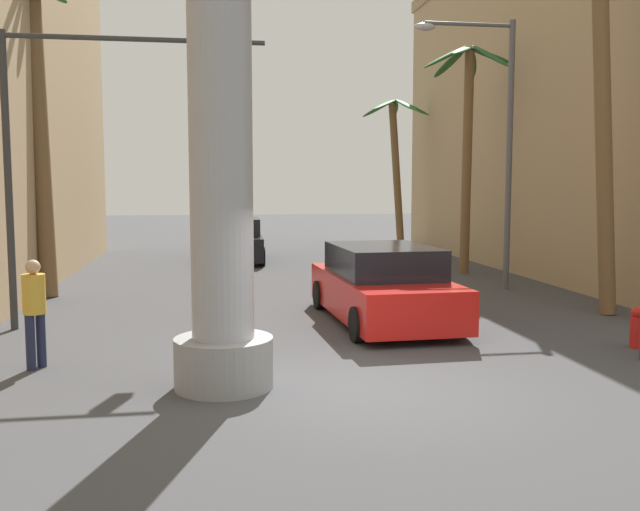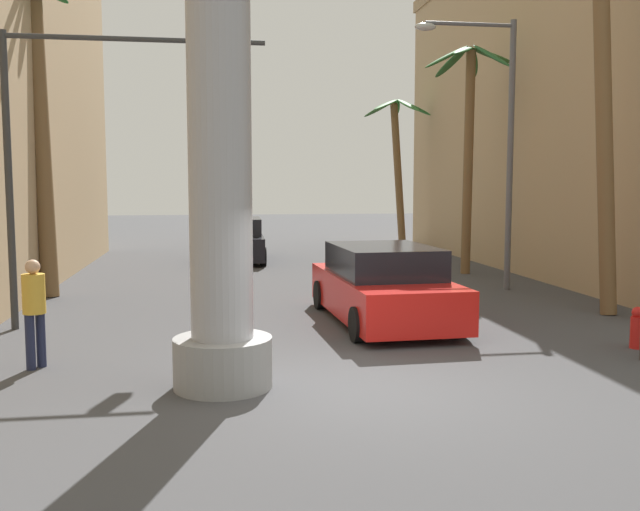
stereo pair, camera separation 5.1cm
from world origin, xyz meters
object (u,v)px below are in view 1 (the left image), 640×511
(traffic_light_mast, at_px, (91,121))
(pedestrian_curb_left, at_px, (34,305))
(car_far, at_px, (235,241))
(palm_tree_mid_right, at_px, (467,121))
(neon_sign_pole, at_px, (219,11))
(palm_tree_near_right, at_px, (603,57))
(palm_tree_far_right, at_px, (396,151))
(fire_hydrant, at_px, (637,328))
(street_lamp, at_px, (494,127))
(palm_tree_mid_left, at_px, (37,110))
(car_lead, at_px, (383,286))

(traffic_light_mast, xyz_separation_m, pedestrian_curb_left, (-0.43, -3.13, -3.02))
(car_far, height_order, palm_tree_mid_right, palm_tree_mid_right)
(car_far, bearing_deg, neon_sign_pole, -92.79)
(palm_tree_near_right, bearing_deg, palm_tree_mid_right, 92.70)
(neon_sign_pole, relative_size, palm_tree_far_right, 1.80)
(pedestrian_curb_left, bearing_deg, fire_hydrant, -1.08)
(fire_hydrant, bearing_deg, palm_tree_far_right, 87.78)
(palm_tree_mid_right, xyz_separation_m, pedestrian_curb_left, (-10.55, -10.01, -3.75))
(street_lamp, xyz_separation_m, fire_hydrant, (-0.17, -6.80, -3.91))
(street_lamp, xyz_separation_m, car_far, (-6.42, 8.06, -3.53))
(traffic_light_mast, xyz_separation_m, palm_tree_near_right, (10.45, -0.12, 1.46))
(neon_sign_pole, height_order, palm_tree_far_right, neon_sign_pole)
(palm_tree_far_right, bearing_deg, pedestrian_curb_left, -119.85)
(palm_tree_mid_right, bearing_deg, neon_sign_pole, -124.06)
(street_lamp, distance_m, palm_tree_far_right, 11.81)
(street_lamp, height_order, palm_tree_mid_left, palm_tree_mid_left)
(car_far, relative_size, palm_tree_mid_right, 0.68)
(street_lamp, bearing_deg, fire_hydrant, -91.41)
(car_far, distance_m, pedestrian_curb_left, 15.11)
(car_lead, bearing_deg, car_far, 101.92)
(neon_sign_pole, height_order, palm_tree_mid_right, neon_sign_pole)
(neon_sign_pole, xyz_separation_m, car_lead, (3.30, 4.20, -4.34))
(palm_tree_far_right, relative_size, pedestrian_curb_left, 3.81)
(palm_tree_far_right, relative_size, palm_tree_near_right, 0.70)
(palm_tree_near_right, height_order, pedestrian_curb_left, palm_tree_near_right)
(palm_tree_mid_left, bearing_deg, pedestrian_curb_left, -78.73)
(pedestrian_curb_left, relative_size, fire_hydrant, 2.32)
(street_lamp, relative_size, palm_tree_near_right, 0.77)
(traffic_light_mast, distance_m, palm_tree_near_right, 10.55)
(traffic_light_mast, height_order, car_lead, traffic_light_mast)
(neon_sign_pole, xyz_separation_m, pedestrian_curb_left, (-2.81, 1.45, -4.10))
(car_far, distance_m, fire_hydrant, 16.12)
(neon_sign_pole, bearing_deg, car_lead, 51.85)
(traffic_light_mast, xyz_separation_m, palm_tree_mid_right, (10.12, 6.88, 0.73))
(palm_tree_near_right, bearing_deg, fire_hydrant, -107.98)
(traffic_light_mast, distance_m, pedestrian_curb_left, 4.37)
(traffic_light_mast, bearing_deg, palm_tree_near_right, -0.65)
(neon_sign_pole, xyz_separation_m, palm_tree_mid_right, (7.75, 11.46, -0.35))
(traffic_light_mast, bearing_deg, street_lamp, 19.96)
(car_lead, relative_size, palm_tree_mid_right, 0.71)
(street_lamp, relative_size, palm_tree_far_right, 1.10)
(car_lead, xyz_separation_m, pedestrian_curb_left, (-6.11, -2.75, 0.24))
(neon_sign_pole, relative_size, palm_tree_mid_right, 1.63)
(palm_tree_far_right, bearing_deg, fire_hydrant, -92.22)
(pedestrian_curb_left, height_order, fire_hydrant, pedestrian_curb_left)
(traffic_light_mast, bearing_deg, palm_tree_mid_left, 114.24)
(car_lead, relative_size, car_far, 1.04)
(traffic_light_mast, height_order, palm_tree_mid_left, palm_tree_mid_left)
(traffic_light_mast, bearing_deg, palm_tree_mid_right, 34.18)
(palm_tree_far_right, height_order, pedestrian_curb_left, palm_tree_far_right)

